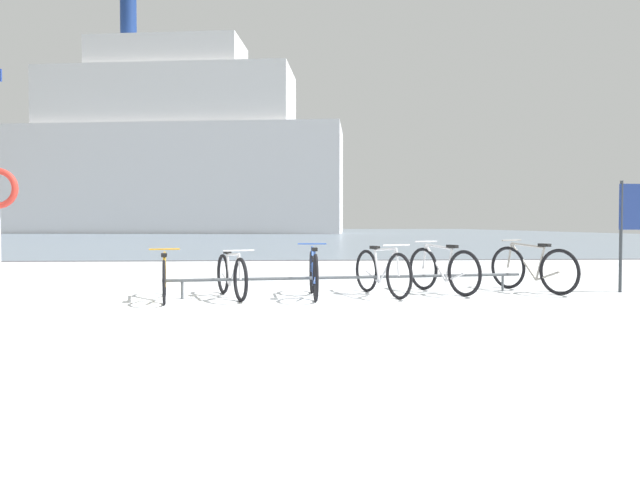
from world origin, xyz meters
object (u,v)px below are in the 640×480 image
(bicycle_3, at_px, (382,272))
(info_sign, at_px, (635,217))
(bicycle_0, at_px, (164,277))
(bicycle_5, at_px, (532,269))
(bicycle_1, at_px, (231,275))
(ferry_ship, at_px, (175,154))
(bicycle_4, at_px, (443,270))
(bicycle_2, at_px, (314,273))

(bicycle_3, relative_size, info_sign, 0.87)
(bicycle_3, distance_m, info_sign, 4.31)
(bicycle_0, xyz_separation_m, bicycle_3, (3.28, 0.33, 0.03))
(bicycle_3, bearing_deg, bicycle_5, 7.46)
(bicycle_5, bearing_deg, bicycle_3, -172.54)
(bicycle_1, relative_size, bicycle_3, 0.98)
(bicycle_3, xyz_separation_m, ferry_ship, (-15.82, 60.79, 9.54))
(bicycle_4, bearing_deg, ferry_ship, 105.56)
(bicycle_0, relative_size, bicycle_3, 1.02)
(info_sign, bearing_deg, bicycle_1, -177.17)
(info_sign, height_order, ferry_ship, ferry_ship)
(bicycle_0, bearing_deg, info_sign, 4.01)
(bicycle_2, relative_size, bicycle_5, 1.05)
(bicycle_2, distance_m, bicycle_5, 3.67)
(ferry_ship, bearing_deg, info_sign, -71.70)
(bicycle_1, xyz_separation_m, info_sign, (6.54, 0.32, 0.89))
(bicycle_3, xyz_separation_m, bicycle_5, (2.56, 0.34, 0.02))
(bicycle_1, bearing_deg, bicycle_0, -168.03)
(bicycle_1, distance_m, bicycle_5, 4.91)
(bicycle_1, bearing_deg, ferry_ship, 102.49)
(bicycle_4, xyz_separation_m, bicycle_5, (1.53, 0.08, 0.01))
(bicycle_4, distance_m, ferry_ship, 63.56)
(bicycle_0, xyz_separation_m, bicycle_2, (2.21, 0.19, 0.03))
(bicycle_2, height_order, info_sign, info_sign)
(ferry_ship, bearing_deg, bicycle_0, -78.41)
(bicycle_2, distance_m, bicycle_4, 2.15)
(bicycle_2, bearing_deg, bicycle_0, -175.13)
(bicycle_2, xyz_separation_m, bicycle_3, (1.08, 0.14, -0.00))
(bicycle_5, distance_m, ferry_ship, 63.90)
(bicycle_5, xyz_separation_m, info_sign, (1.65, -0.14, 0.84))
(bicycle_3, distance_m, ferry_ship, 63.54)
(bicycle_4, height_order, ferry_ship, ferry_ship)
(bicycle_5, relative_size, info_sign, 0.87)
(bicycle_2, bearing_deg, bicycle_5, 7.45)
(bicycle_3, relative_size, ferry_ship, 0.04)
(bicycle_1, height_order, bicycle_5, bicycle_5)
(bicycle_2, xyz_separation_m, info_sign, (5.29, 0.34, 0.86))
(info_sign, bearing_deg, ferry_ship, 108.30)
(bicycle_0, bearing_deg, bicycle_4, 7.71)
(bicycle_1, bearing_deg, bicycle_5, 5.39)
(bicycle_0, relative_size, bicycle_1, 1.05)
(bicycle_0, distance_m, bicycle_3, 3.30)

